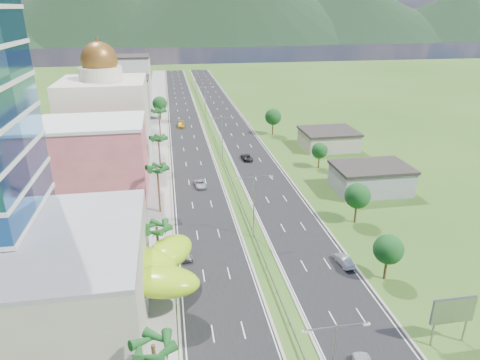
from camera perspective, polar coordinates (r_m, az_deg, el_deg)
ground at (r=64.52m, az=3.59°, el=-11.83°), size 500.00×500.00×0.00m
road_left at (r=146.61m, az=-7.35°, el=7.66°), size 11.00×260.00×0.04m
road_right at (r=147.92m, az=-1.49°, el=7.96°), size 11.00×260.00×0.04m
sidewalk_left at (r=146.55m, az=-11.09°, el=7.44°), size 7.00×260.00×0.12m
median_guardrail at (r=129.60m, az=-3.63°, el=6.17°), size 0.10×216.06×0.76m
streetlight_median_b at (r=69.75m, az=1.87°, el=-2.69°), size 6.04×0.25×11.00m
streetlight_median_c at (r=106.91m, az=-2.41°, el=6.17°), size 6.04×0.25×11.00m
streetlight_median_d at (r=150.46m, az=-4.67°, el=10.76°), size 6.04×0.25×11.00m
streetlight_median_e at (r=194.68m, az=-5.94°, el=13.28°), size 6.04×0.25×11.00m
mall_podium at (r=58.37m, az=-27.76°, el=-12.22°), size 30.00×24.00×11.00m
lime_canopy at (r=57.55m, az=-15.50°, el=-11.36°), size 18.00×15.00×7.40m
pink_shophouse at (r=89.99m, az=-18.84°, el=2.41°), size 20.00×15.00×15.00m
domed_building at (r=110.86m, az=-17.45°, el=8.21°), size 20.00×20.00×28.70m
midrise_grey at (r=135.70m, az=-15.66°, el=9.34°), size 16.00×15.00×16.00m
midrise_beige at (r=157.46m, az=-14.91°, el=10.52°), size 16.00×15.00×13.00m
midrise_white at (r=179.64m, az=-14.45°, el=12.72°), size 16.00×15.00×18.00m
billboard at (r=55.16m, az=26.53°, el=-15.45°), size 5.20×0.35×6.20m
shed_near at (r=93.40m, az=17.02°, el=0.05°), size 15.00×10.00×5.00m
shed_far at (r=120.15m, az=11.70°, el=5.26°), size 14.00×12.00×4.40m
palm_tree_a at (r=41.05m, az=-11.48°, el=-21.26°), size 3.60×3.60×9.10m
palm_tree_b at (r=61.30m, az=-11.03°, el=-6.48°), size 3.60×3.60×8.10m
palm_tree_c at (r=78.99m, az=-10.97°, el=1.31°), size 3.60×3.60×9.60m
palm_tree_d at (r=101.14m, az=-10.82°, el=5.33°), size 3.60×3.60×8.60m
palm_tree_e at (r=125.15m, az=-10.77°, el=8.89°), size 3.60×3.60×9.40m
leafy_tree_lfar at (r=150.16m, az=-10.65°, el=9.98°), size 4.90×4.90×8.05m
leafy_tree_ra at (r=63.37m, az=19.17°, el=-8.74°), size 4.20×4.20×6.90m
leafy_tree_rb at (r=77.86m, az=15.40°, el=-2.06°), size 4.55×4.55×7.47m
leafy_tree_rc at (r=103.36m, az=10.56°, el=3.87°), size 3.85×3.85×6.33m
leafy_tree_rd at (r=129.50m, az=4.44°, el=8.40°), size 4.90×4.90×8.05m
mountain_ridge at (r=508.59m, az=-1.50°, el=17.94°), size 860.00×140.00×90.00m
car_dark_left at (r=67.65m, az=-7.45°, el=-9.37°), size 2.36×5.20×1.65m
car_silver_mid_left at (r=92.32m, az=-5.34°, el=-0.51°), size 2.49×4.77×1.28m
car_yellow_far_left at (r=140.49m, az=-7.85°, el=7.34°), size 2.42×5.39×1.53m
car_silver_right at (r=66.94m, az=13.65°, el=-10.35°), size 1.98×4.43×1.41m
car_dark_far_right at (r=108.37m, az=0.88°, el=3.07°), size 2.65×5.06×1.36m
motorcycle at (r=63.47m, az=-6.95°, el=-11.89°), size 0.88×1.98×1.22m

